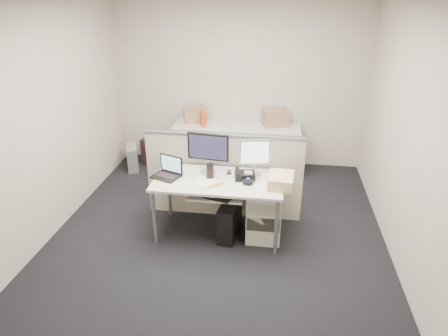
# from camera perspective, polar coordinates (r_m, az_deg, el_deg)

# --- Properties ---
(floor) EXTENTS (4.00, 4.50, 0.01)m
(floor) POSITION_cam_1_polar(r_m,az_deg,el_deg) (5.01, -0.77, -9.21)
(floor) COLOR black
(floor) RESTS_ON ground
(wall_back) EXTENTS (4.00, 0.02, 2.70)m
(wall_back) POSITION_cam_1_polar(r_m,az_deg,el_deg) (6.55, 2.24, 12.03)
(wall_back) COLOR #B9AF9F
(wall_back) RESTS_ON ground
(wall_front) EXTENTS (4.00, 0.02, 2.70)m
(wall_front) POSITION_cam_1_polar(r_m,az_deg,el_deg) (2.44, -9.21, -12.08)
(wall_front) COLOR #B9AF9F
(wall_front) RESTS_ON ground
(wall_left) EXTENTS (0.02, 4.50, 2.70)m
(wall_left) POSITION_cam_1_polar(r_m,az_deg,el_deg) (5.09, -23.84, 6.14)
(wall_left) COLOR #B9AF9F
(wall_left) RESTS_ON ground
(wall_right) EXTENTS (0.02, 4.50, 2.70)m
(wall_right) POSITION_cam_1_polar(r_m,az_deg,el_deg) (4.55, 24.91, 3.88)
(wall_right) COLOR #B9AF9F
(wall_right) RESTS_ON ground
(desk) EXTENTS (1.50, 0.75, 0.73)m
(desk) POSITION_cam_1_polar(r_m,az_deg,el_deg) (4.67, -0.81, -2.40)
(desk) COLOR #B9B9AF
(desk) RESTS_ON floor
(keyboard_tray) EXTENTS (0.62, 0.32, 0.02)m
(keyboard_tray) POSITION_cam_1_polar(r_m,az_deg,el_deg) (4.53, -1.16, -3.93)
(keyboard_tray) COLOR #B9B9AF
(keyboard_tray) RESTS_ON desk
(drawer_pedestal) EXTENTS (0.40, 0.55, 0.65)m
(drawer_pedestal) POSITION_cam_1_polar(r_m,az_deg,el_deg) (4.83, 5.80, -6.11)
(drawer_pedestal) COLOR beige
(drawer_pedestal) RESTS_ON floor
(cubicle_partition) EXTENTS (2.00, 0.06, 1.10)m
(cubicle_partition) POSITION_cam_1_polar(r_m,az_deg,el_deg) (5.11, -0.04, -1.27)
(cubicle_partition) COLOR #AEA98F
(cubicle_partition) RESTS_ON floor
(back_counter) EXTENTS (2.00, 0.60, 0.72)m
(back_counter) POSITION_cam_1_polar(r_m,az_deg,el_deg) (6.54, 1.80, 2.92)
(back_counter) COLOR beige
(back_counter) RESTS_ON floor
(monitor_main) EXTENTS (0.51, 0.24, 0.50)m
(monitor_main) POSITION_cam_1_polar(r_m,az_deg,el_deg) (4.72, -2.26, 2.10)
(monitor_main) COLOR black
(monitor_main) RESTS_ON desk
(monitor_small) EXTENTS (0.39, 0.25, 0.44)m
(monitor_small) POSITION_cam_1_polar(r_m,az_deg,el_deg) (4.67, 4.36, 1.44)
(monitor_small) COLOR #B7B7BC
(monitor_small) RESTS_ON desk
(laptop) EXTENTS (0.38, 0.33, 0.23)m
(laptop) POSITION_cam_1_polar(r_m,az_deg,el_deg) (4.70, -8.36, -0.01)
(laptop) COLOR black
(laptop) RESTS_ON desk
(trackball) EXTENTS (0.13, 0.13, 0.05)m
(trackball) POSITION_cam_1_polar(r_m,az_deg,el_deg) (4.55, 3.45, -1.96)
(trackball) COLOR black
(trackball) RESTS_ON desk
(desk_phone) EXTENTS (0.26, 0.22, 0.07)m
(desk_phone) POSITION_cam_1_polar(r_m,az_deg,el_deg) (4.66, 2.98, -1.07)
(desk_phone) COLOR black
(desk_phone) RESTS_ON desk
(paper_stack) EXTENTS (0.34, 0.37, 0.01)m
(paper_stack) POSITION_cam_1_polar(r_m,az_deg,el_deg) (4.58, -2.45, -1.95)
(paper_stack) COLOR silver
(paper_stack) RESTS_ON desk
(sticky_pad) EXTENTS (0.09, 0.09, 0.01)m
(sticky_pad) POSITION_cam_1_polar(r_m,az_deg,el_deg) (4.49, -1.80, -2.58)
(sticky_pad) COLOR gold
(sticky_pad) RESTS_ON desk
(travel_mug) EXTENTS (0.09, 0.09, 0.18)m
(travel_mug) POSITION_cam_1_polar(r_m,az_deg,el_deg) (4.63, -2.01, -0.51)
(travel_mug) COLOR black
(travel_mug) RESTS_ON desk
(banana) EXTENTS (0.17, 0.16, 0.04)m
(banana) POSITION_cam_1_polar(r_m,az_deg,el_deg) (4.50, -1.11, -2.29)
(banana) COLOR #FFD848
(banana) RESTS_ON desk
(cellphone) EXTENTS (0.07, 0.11, 0.01)m
(cellphone) POSITION_cam_1_polar(r_m,az_deg,el_deg) (4.80, 0.73, -0.62)
(cellphone) COLOR black
(cellphone) RESTS_ON desk
(manila_folders) EXTENTS (0.30, 0.37, 0.13)m
(manila_folders) POSITION_cam_1_polar(r_m,az_deg,el_deg) (4.52, 8.14, -1.77)
(manila_folders) COLOR #D4BC75
(manila_folders) RESTS_ON desk
(keyboard) EXTENTS (0.53, 0.32, 0.03)m
(keyboard) POSITION_cam_1_polar(r_m,az_deg,el_deg) (4.49, -1.87, -3.85)
(keyboard) COLOR black
(keyboard) RESTS_ON keyboard_tray
(pc_tower_desk) EXTENTS (0.25, 0.50, 0.45)m
(pc_tower_desk) POSITION_cam_1_polar(r_m,az_deg,el_deg) (4.83, 0.80, -7.43)
(pc_tower_desk) COLOR black
(pc_tower_desk) RESTS_ON floor
(pc_tower_spare_dark) EXTENTS (0.31, 0.52, 0.45)m
(pc_tower_spare_dark) POSITION_cam_1_polar(r_m,az_deg,el_deg) (6.97, -10.06, 2.78)
(pc_tower_spare_dark) COLOR black
(pc_tower_spare_dark) RESTS_ON floor
(pc_tower_spare_silver) EXTENTS (0.31, 0.45, 0.39)m
(pc_tower_spare_silver) POSITION_cam_1_polar(r_m,az_deg,el_deg) (6.75, -12.98, 1.46)
(pc_tower_spare_silver) COLOR #B7B7BC
(pc_tower_spare_silver) RESTS_ON floor
(cardboard_box_left) EXTENTS (0.42, 0.36, 0.27)m
(cardboard_box_left) POSITION_cam_1_polar(r_m,az_deg,el_deg) (6.59, -4.14, 7.61)
(cardboard_box_left) COLOR #926C46
(cardboard_box_left) RESTS_ON back_counter
(cardboard_box_right) EXTENTS (0.45, 0.39, 0.28)m
(cardboard_box_right) POSITION_cam_1_polar(r_m,az_deg,el_deg) (6.45, 7.32, 7.12)
(cardboard_box_right) COLOR #926C46
(cardboard_box_right) RESTS_ON back_counter
(red_binder) EXTENTS (0.15, 0.28, 0.25)m
(red_binder) POSITION_cam_1_polar(r_m,az_deg,el_deg) (6.42, -3.10, 7.08)
(red_binder) COLOR #B9391F
(red_binder) RESTS_ON back_counter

